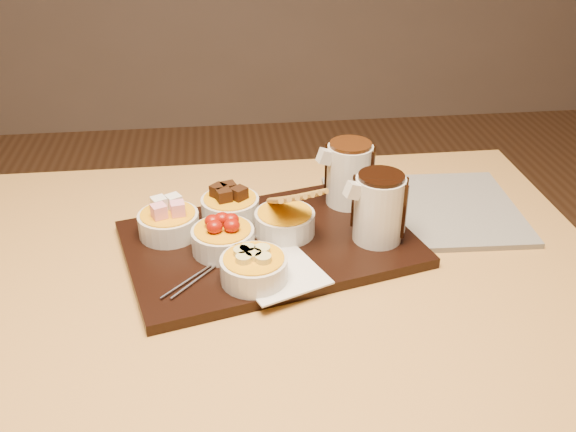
{
  "coord_description": "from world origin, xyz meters",
  "views": [
    {
      "loc": [
        -0.01,
        -0.83,
        1.32
      ],
      "look_at": [
        0.09,
        0.06,
        0.81
      ],
      "focal_mm": 40.0,
      "sensor_mm": 36.0,
      "label": 1
    }
  ],
  "objects": [
    {
      "name": "newspaper",
      "position": [
        0.35,
        0.15,
        0.76
      ],
      "size": [
        0.35,
        0.29,
        0.01
      ],
      "primitive_type": "cube",
      "rotation": [
        0.0,
        0.0,
        -0.05
      ],
      "color": "beige",
      "rests_on": "dining_table"
    },
    {
      "name": "pitcher_dark_chocolate",
      "position": [
        0.24,
        0.04,
        0.82
      ],
      "size": [
        0.1,
        0.1,
        0.11
      ],
      "primitive_type": "cylinder",
      "rotation": [
        0.0,
        0.0,
        0.25
      ],
      "color": "silver",
      "rests_on": "serving_board"
    },
    {
      "name": "pitcher_milk_chocolate",
      "position": [
        0.22,
        0.17,
        0.82
      ],
      "size": [
        0.1,
        0.1,
        0.11
      ],
      "primitive_type": "cylinder",
      "rotation": [
        0.0,
        0.0,
        0.25
      ],
      "color": "silver",
      "rests_on": "serving_board"
    },
    {
      "name": "bowl_biscotti",
      "position": [
        0.09,
        0.08,
        0.79
      ],
      "size": [
        0.1,
        0.1,
        0.04
      ],
      "primitive_type": "cylinder",
      "color": "silver",
      "rests_on": "serving_board"
    },
    {
      "name": "fondue_skewers",
      "position": [
        -0.02,
        0.01,
        0.77
      ],
      "size": [
        0.21,
        0.2,
        0.01
      ],
      "primitive_type": null,
      "rotation": [
        0.0,
        0.0,
        -0.76
      ],
      "color": "silver",
      "rests_on": "serving_board"
    },
    {
      "name": "bowl_strawberries",
      "position": [
        -0.01,
        0.04,
        0.79
      ],
      "size": [
        0.1,
        0.1,
        0.04
      ],
      "primitive_type": "cylinder",
      "color": "silver",
      "rests_on": "serving_board"
    },
    {
      "name": "bowl_cake",
      "position": [
        0.0,
        0.14,
        0.79
      ],
      "size": [
        0.1,
        0.1,
        0.04
      ],
      "primitive_type": "cylinder",
      "color": "silver",
      "rests_on": "serving_board"
    },
    {
      "name": "bowl_marshmallows",
      "position": [
        -0.1,
        0.1,
        0.79
      ],
      "size": [
        0.1,
        0.1,
        0.04
      ],
      "primitive_type": "cylinder",
      "color": "silver",
      "rests_on": "serving_board"
    },
    {
      "name": "dining_table",
      "position": [
        0.0,
        0.0,
        0.65
      ],
      "size": [
        1.2,
        0.8,
        0.75
      ],
      "color": "tan",
      "rests_on": "ground"
    },
    {
      "name": "bowl_bananas",
      "position": [
        0.03,
        -0.05,
        0.79
      ],
      "size": [
        0.1,
        0.1,
        0.04
      ],
      "primitive_type": "cylinder",
      "color": "silver",
      "rests_on": "serving_board"
    },
    {
      "name": "serving_board",
      "position": [
        0.06,
        0.06,
        0.76
      ],
      "size": [
        0.52,
        0.4,
        0.02
      ],
      "primitive_type": "cube",
      "rotation": [
        0.0,
        0.0,
        0.25
      ],
      "color": "black",
      "rests_on": "dining_table"
    },
    {
      "name": "napkin",
      "position": [
        0.07,
        -0.04,
        0.77
      ],
      "size": [
        0.16,
        0.16,
        0.0
      ],
      "primitive_type": "cube",
      "rotation": [
        0.0,
        0.0,
        0.39
      ],
      "color": "white",
      "rests_on": "serving_board"
    }
  ]
}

